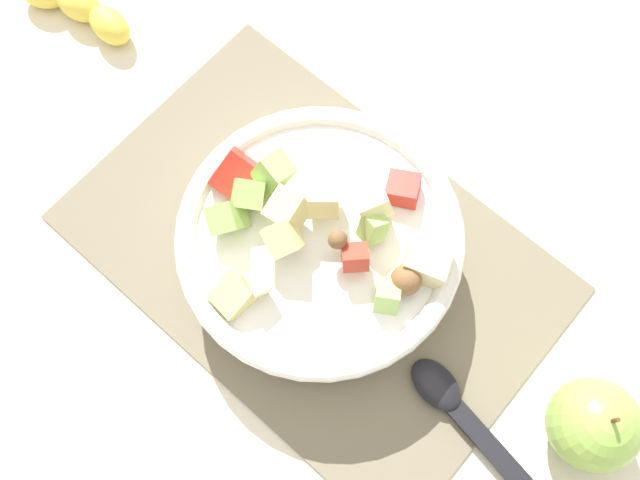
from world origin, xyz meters
TOP-DOWN VIEW (x-y plane):
  - ground_plane at (0.00, 0.00)m, footprint 2.40×2.40m
  - placemat at (0.00, 0.00)m, footprint 0.47×0.31m
  - salad_bowl at (0.01, 0.00)m, footprint 0.27×0.27m
  - serving_spoon at (0.21, -0.03)m, footprint 0.20×0.06m
  - whole_apple at (0.30, 0.03)m, footprint 0.08×0.08m
  - banana_whole at (-0.39, 0.04)m, footprint 0.15×0.07m

SIDE VIEW (x-z plane):
  - ground_plane at x=0.00m, z-range 0.00..0.00m
  - placemat at x=0.00m, z-range 0.00..0.01m
  - serving_spoon at x=0.21m, z-range 0.00..0.02m
  - banana_whole at x=-0.39m, z-range 0.00..0.04m
  - whole_apple at x=0.30m, z-range -0.01..0.09m
  - salad_bowl at x=0.01m, z-range -0.01..0.10m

